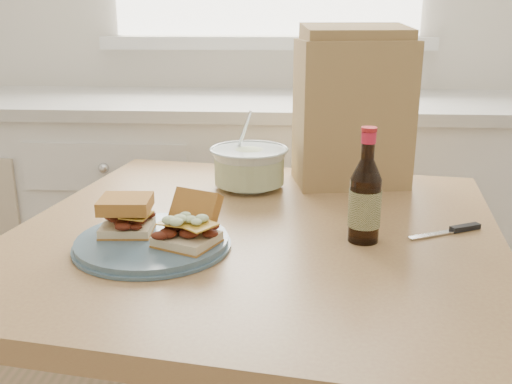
# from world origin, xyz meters

# --- Properties ---
(cabinet_run) EXTENTS (2.50, 0.64, 0.94)m
(cabinet_run) POSITION_xyz_m (-0.00, 1.70, 0.47)
(cabinet_run) COLOR white
(cabinet_run) RESTS_ON ground
(dining_table) EXTENTS (1.11, 1.11, 0.81)m
(dining_table) POSITION_xyz_m (0.05, 0.72, 0.69)
(dining_table) COLOR #A6844E
(dining_table) RESTS_ON ground
(plate) EXTENTS (0.29, 0.29, 0.02)m
(plate) POSITION_xyz_m (-0.14, 0.60, 0.82)
(plate) COLOR #496476
(plate) RESTS_ON dining_table
(sandwich_left) EXTENTS (0.10, 0.09, 0.07)m
(sandwich_left) POSITION_xyz_m (-0.20, 0.63, 0.86)
(sandwich_left) COLOR beige
(sandwich_left) RESTS_ON plate
(sandwich_right) EXTENTS (0.13, 0.17, 0.09)m
(sandwich_right) POSITION_xyz_m (-0.07, 0.60, 0.86)
(sandwich_right) COLOR beige
(sandwich_right) RESTS_ON plate
(coleslaw_bowl) EXTENTS (0.20, 0.20, 0.20)m
(coleslaw_bowl) POSITION_xyz_m (0.01, 1.00, 0.86)
(coleslaw_bowl) COLOR silver
(coleslaw_bowl) RESTS_ON dining_table
(beer_bottle) EXTENTS (0.06, 0.06, 0.22)m
(beer_bottle) POSITION_xyz_m (0.26, 0.66, 0.89)
(beer_bottle) COLOR black
(beer_bottle) RESTS_ON dining_table
(knife) EXTENTS (0.16, 0.09, 0.01)m
(knife) POSITION_xyz_m (0.45, 0.72, 0.82)
(knife) COLOR silver
(knife) RESTS_ON dining_table
(paper_bag) EXTENTS (0.30, 0.22, 0.36)m
(paper_bag) POSITION_xyz_m (0.26, 1.07, 0.99)
(paper_bag) COLOR #9E7D4C
(paper_bag) RESTS_ON dining_table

